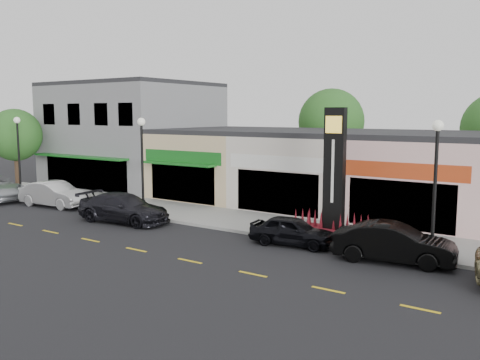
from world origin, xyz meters
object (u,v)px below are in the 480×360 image
(lamp_west_far, at_px, (18,148))
(car_black_conv, at_px, (394,243))
(tree_west_sidewalk, at_px, (15,135))
(lamp_west_near, at_px, (142,156))
(lamp_east_near, at_px, (435,175))
(car_dark_sedan, at_px, (124,208))
(pylon_sign, at_px, (334,189))
(car_white_van, at_px, (54,194))
(car_black_sedan, at_px, (292,231))

(lamp_west_far, bearing_deg, car_black_conv, -2.36)
(tree_west_sidewalk, bearing_deg, lamp_west_near, -7.35)
(tree_west_sidewalk, bearing_deg, lamp_west_far, -29.74)
(lamp_west_far, relative_size, car_black_conv, 1.16)
(tree_west_sidewalk, relative_size, car_black_conv, 1.32)
(lamp_west_far, bearing_deg, tree_west_sidewalk, 150.26)
(lamp_west_near, xyz_separation_m, lamp_east_near, (16.00, 0.00, 0.00))
(tree_west_sidewalk, height_order, car_dark_sedan, tree_west_sidewalk)
(lamp_west_near, xyz_separation_m, pylon_sign, (11.00, 1.70, -1.20))
(lamp_east_near, xyz_separation_m, car_white_van, (-22.77, -1.02, -2.68))
(lamp_west_far, height_order, car_dark_sedan, lamp_west_far)
(car_white_van, bearing_deg, car_black_conv, -95.56)
(lamp_east_near, height_order, car_black_sedan, lamp_east_near)
(lamp_east_near, distance_m, pylon_sign, 5.42)
(car_black_conv, bearing_deg, car_white_van, 81.00)
(lamp_west_far, xyz_separation_m, car_black_conv, (26.81, -1.10, -2.70))
(car_white_van, relative_size, car_dark_sedan, 0.90)
(car_black_conv, bearing_deg, pylon_sign, 44.87)
(car_white_van, bearing_deg, car_black_sedan, -95.32)
(lamp_west_near, relative_size, car_white_van, 1.13)
(car_white_van, xyz_separation_m, car_black_conv, (21.58, -0.08, -0.02))
(lamp_west_near, distance_m, car_black_sedan, 10.65)
(lamp_east_near, relative_size, pylon_sign, 0.91)
(lamp_west_far, distance_m, car_white_van, 5.96)
(pylon_sign, height_order, car_dark_sedan, pylon_sign)
(tree_west_sidewalk, distance_m, pylon_sign, 26.57)
(lamp_east_near, bearing_deg, tree_west_sidewalk, 176.37)
(car_black_sedan, relative_size, car_black_conv, 0.81)
(car_white_van, bearing_deg, pylon_sign, -86.64)
(tree_west_sidewalk, height_order, car_black_conv, tree_west_sidewalk)
(car_white_van, bearing_deg, car_dark_sedan, -101.72)
(pylon_sign, distance_m, car_black_sedan, 3.26)
(pylon_sign, bearing_deg, car_black_conv, -36.35)
(car_white_van, bearing_deg, lamp_east_near, -92.77)
(lamp_west_near, distance_m, car_black_conv, 15.09)
(car_dark_sedan, bearing_deg, car_black_conv, -92.85)
(tree_west_sidewalk, bearing_deg, car_black_conv, -5.85)
(car_dark_sedan, relative_size, car_black_sedan, 1.39)
(lamp_east_near, xyz_separation_m, pylon_sign, (-5.00, 1.70, -1.20))
(lamp_east_near, bearing_deg, car_dark_sedan, -173.39)
(lamp_west_far, distance_m, car_black_sedan, 22.42)
(tree_west_sidewalk, bearing_deg, car_dark_sedan, -13.56)
(lamp_west_far, relative_size, lamp_east_near, 1.00)
(car_dark_sedan, bearing_deg, car_white_van, 77.96)
(car_black_conv, bearing_deg, lamp_east_near, -55.99)
(car_dark_sedan, bearing_deg, tree_west_sidewalk, 70.78)
(car_black_conv, bearing_deg, lamp_west_near, 76.95)
(tree_west_sidewalk, relative_size, car_white_van, 1.28)
(tree_west_sidewalk, xyz_separation_m, lamp_west_near, (15.50, -2.00, -0.73))
(car_dark_sedan, height_order, car_black_conv, car_dark_sedan)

